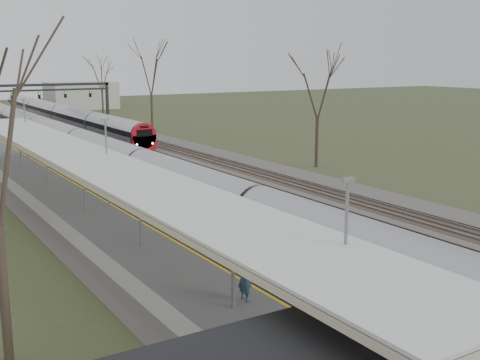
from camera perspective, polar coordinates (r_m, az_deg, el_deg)
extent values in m
cube|color=#474442|center=(57.45, -12.14, 1.86)|extent=(24.00, 160.00, 0.10)
cube|color=#4C3828|center=(55.75, -17.95, 1.32)|extent=(2.60, 160.00, 0.06)
cube|color=gray|center=(55.57, -18.67, 1.31)|extent=(0.07, 160.00, 0.12)
cube|color=gray|center=(55.91, -17.24, 1.46)|extent=(0.07, 160.00, 0.12)
cube|color=#4C3828|center=(56.67, -14.52, 1.66)|extent=(2.60, 160.00, 0.06)
cube|color=gray|center=(56.45, -15.22, 1.66)|extent=(0.07, 160.00, 0.12)
cube|color=gray|center=(56.87, -13.84, 1.80)|extent=(0.07, 160.00, 0.12)
cube|color=#4C3828|center=(57.78, -11.21, 1.99)|extent=(2.60, 160.00, 0.06)
cube|color=gray|center=(57.53, -11.88, 2.00)|extent=(0.07, 160.00, 0.12)
cube|color=gray|center=(58.02, -10.55, 2.13)|extent=(0.07, 160.00, 0.12)
cube|color=#4C3828|center=(59.08, -8.04, 2.30)|extent=(2.60, 160.00, 0.06)
cube|color=gray|center=(58.79, -8.68, 2.31)|extent=(0.07, 160.00, 0.12)
cube|color=gray|center=(59.36, -7.41, 2.43)|extent=(0.07, 160.00, 0.12)
cube|color=#4C3828|center=(60.56, -5.01, 2.59)|extent=(2.60, 160.00, 0.06)
cube|color=gray|center=(60.23, -5.62, 2.60)|extent=(0.07, 160.00, 0.12)
cube|color=gray|center=(60.87, -4.41, 2.72)|extent=(0.07, 160.00, 0.12)
cube|color=#9E9B93|center=(38.30, -15.96, -2.36)|extent=(3.50, 69.00, 1.00)
cylinder|color=slate|center=(20.37, -0.65, -8.15)|extent=(0.14, 0.14, 3.00)
cylinder|color=slate|center=(27.23, -9.43, -3.25)|extent=(0.14, 0.14, 3.00)
cylinder|color=slate|center=(34.59, -14.53, -0.33)|extent=(0.14, 0.14, 3.00)
cylinder|color=slate|center=(42.18, -17.82, 1.55)|extent=(0.14, 0.14, 3.00)
cylinder|color=slate|center=(49.90, -20.10, 2.85)|extent=(0.14, 0.14, 3.00)
cube|color=silver|center=(33.38, -14.14, 1.97)|extent=(4.10, 50.00, 0.12)
cube|color=beige|center=(33.40, -14.13, 1.69)|extent=(4.10, 50.00, 0.25)
cube|color=black|center=(88.71, -12.46, 7.05)|extent=(0.35, 0.35, 6.00)
cube|color=black|center=(85.68, -19.08, 8.50)|extent=(21.00, 0.35, 0.35)
cube|color=black|center=(85.71, -19.05, 8.03)|extent=(21.00, 0.25, 0.25)
cube|color=black|center=(84.98, -20.81, 7.42)|extent=(0.32, 0.22, 0.85)
sphere|color=#0CFF19|center=(84.83, -20.80, 7.58)|extent=(0.16, 0.16, 0.16)
cube|color=black|center=(85.72, -18.50, 7.60)|extent=(0.32, 0.22, 0.85)
sphere|color=#0CFF19|center=(85.58, -18.49, 7.76)|extent=(0.16, 0.16, 0.16)
cube|color=black|center=(86.61, -16.23, 7.77)|extent=(0.32, 0.22, 0.85)
sphere|color=#0CFF19|center=(86.46, -16.22, 7.93)|extent=(0.16, 0.16, 0.16)
cube|color=black|center=(87.62, -14.02, 7.92)|extent=(0.32, 0.22, 0.85)
sphere|color=#0CFF19|center=(87.48, -13.99, 8.08)|extent=(0.16, 0.16, 0.16)
cylinder|color=#2D231C|center=(19.96, -21.46, -10.17)|extent=(0.30, 0.30, 4.50)
cylinder|color=#2D231C|center=(52.65, 7.30, 3.60)|extent=(0.30, 0.30, 4.50)
cube|color=#9C9FA6|center=(57.84, -14.99, 2.84)|extent=(2.55, 90.00, 1.60)
cylinder|color=#9C9FA6|center=(57.75, -15.02, 3.48)|extent=(2.60, 89.70, 2.60)
cube|color=black|center=(57.73, -15.03, 3.58)|extent=(2.62, 89.40, 0.55)
cube|color=black|center=(57.97, -14.94, 1.94)|extent=(1.80, 89.00, 0.35)
cube|color=#9C9FA6|center=(89.59, -16.61, 5.67)|extent=(2.55, 60.00, 1.60)
cylinder|color=#9C9FA6|center=(89.53, -16.64, 6.08)|extent=(2.60, 59.70, 2.60)
cube|color=black|center=(89.53, -16.64, 6.14)|extent=(2.62, 59.40, 0.55)
cube|color=#B60A16|center=(61.44, -9.11, 3.52)|extent=(2.55, 0.50, 1.50)
cylinder|color=#B60A16|center=(61.39, -9.15, 4.18)|extent=(2.60, 0.60, 2.60)
cube|color=black|center=(61.11, -9.06, 4.43)|extent=(1.70, 0.12, 0.70)
sphere|color=white|center=(60.95, -9.77, 3.35)|extent=(0.22, 0.22, 0.22)
sphere|color=white|center=(61.60, -8.30, 3.48)|extent=(0.22, 0.22, 0.22)
cube|color=black|center=(89.68, -16.58, 5.08)|extent=(1.80, 59.00, 0.35)
imported|color=#294050|center=(21.11, 0.51, -8.99)|extent=(0.48, 0.71, 1.93)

